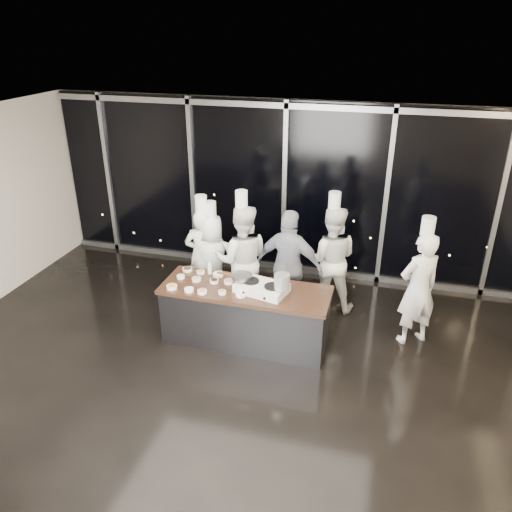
% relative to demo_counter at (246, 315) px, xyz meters
% --- Properties ---
extents(ground, '(9.00, 9.00, 0.00)m').
position_rel_demo_counter_xyz_m(ground, '(0.00, -0.90, -0.45)').
color(ground, black).
rests_on(ground, ground).
extents(room_shell, '(9.02, 7.02, 3.21)m').
position_rel_demo_counter_xyz_m(room_shell, '(0.18, -0.90, 1.79)').
color(room_shell, beige).
rests_on(room_shell, ground).
extents(window_wall, '(8.90, 0.11, 3.20)m').
position_rel_demo_counter_xyz_m(window_wall, '(0.00, 2.53, 1.14)').
color(window_wall, black).
rests_on(window_wall, ground).
extents(demo_counter, '(2.46, 0.86, 0.90)m').
position_rel_demo_counter_xyz_m(demo_counter, '(0.00, 0.00, 0.00)').
color(demo_counter, '#35353A').
rests_on(demo_counter, ground).
extents(stove, '(0.80, 0.59, 0.14)m').
position_rel_demo_counter_xyz_m(stove, '(0.25, -0.03, 0.51)').
color(stove, white).
rests_on(stove, demo_counter).
extents(frying_pan, '(0.56, 0.37, 0.05)m').
position_rel_demo_counter_xyz_m(frying_pan, '(-0.07, 0.05, 0.61)').
color(frying_pan, slate).
rests_on(frying_pan, stove).
extents(stock_pot, '(0.26, 0.26, 0.22)m').
position_rel_demo_counter_xyz_m(stock_pot, '(0.56, -0.10, 0.70)').
color(stock_pot, silver).
rests_on(stock_pot, stove).
extents(prep_bowls, '(1.18, 0.73, 0.05)m').
position_rel_demo_counter_xyz_m(prep_bowls, '(-0.63, -0.02, 0.47)').
color(prep_bowls, white).
rests_on(prep_bowls, demo_counter).
extents(squeeze_bottle, '(0.06, 0.06, 0.22)m').
position_rel_demo_counter_xyz_m(squeeze_bottle, '(-0.66, 0.30, 0.55)').
color(squeeze_bottle, white).
rests_on(squeeze_bottle, demo_counter).
extents(chef_far_left, '(0.66, 0.47, 1.93)m').
position_rel_demo_counter_xyz_m(chef_far_left, '(-0.99, 0.88, 0.42)').
color(chef_far_left, white).
rests_on(chef_far_left, ground).
extents(chef_left, '(0.88, 0.68, 1.83)m').
position_rel_demo_counter_xyz_m(chef_left, '(-0.85, 0.91, 0.36)').
color(chef_left, white).
rests_on(chef_left, ground).
extents(chef_center, '(1.04, 0.90, 2.08)m').
position_rel_demo_counter_xyz_m(chef_center, '(-0.31, 0.84, 0.48)').
color(chef_center, white).
rests_on(chef_center, ground).
extents(guest, '(1.14, 0.61, 1.85)m').
position_rel_demo_counter_xyz_m(guest, '(0.47, 0.82, 0.47)').
color(guest, '#121A31').
rests_on(guest, ground).
extents(chef_right, '(0.94, 0.76, 2.03)m').
position_rel_demo_counter_xyz_m(chef_right, '(1.05, 1.31, 0.46)').
color(chef_right, white).
rests_on(chef_right, ground).
extents(chef_side, '(0.77, 0.71, 2.00)m').
position_rel_demo_counter_xyz_m(chef_side, '(2.41, 0.69, 0.45)').
color(chef_side, white).
rests_on(chef_side, ground).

